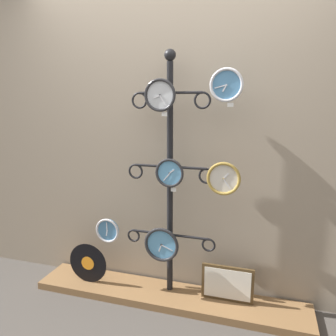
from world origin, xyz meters
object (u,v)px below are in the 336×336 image
clock_top_right (227,85)px  clock_middle_center (170,173)px  display_stand (170,201)px  vinyl_record (88,263)px  clock_middle_right (224,179)px  clock_bottom_left (108,230)px  clock_top_center (160,95)px  picture_frame (227,284)px  clock_bottom_center (162,245)px

clock_top_right → clock_middle_center: 0.74m
display_stand → vinyl_record: display_stand is taller
display_stand → clock_middle_right: display_stand is taller
clock_bottom_left → display_stand: bearing=11.5°
display_stand → clock_top_right: (0.42, -0.09, 0.87)m
clock_top_center → clock_top_right: size_ratio=1.03×
clock_middle_right → picture_frame: (0.05, 0.08, -0.84)m
clock_middle_right → clock_top_right: bearing=106.0°
display_stand → picture_frame: 0.76m
display_stand → clock_middle_right: 0.49m
vinyl_record → picture_frame: size_ratio=0.87×
vinyl_record → clock_middle_center: bearing=2.0°
display_stand → vinyl_record: bearing=-171.9°
display_stand → clock_bottom_center: size_ratio=7.05×
clock_top_center → vinyl_record: bearing=179.8°
vinyl_record → picture_frame: 1.16m
clock_middle_center → clock_top_right: bearing=-2.1°
clock_bottom_center → picture_frame: clock_bottom_center is taller
display_stand → clock_middle_right: bearing=-13.7°
clock_middle_center → vinyl_record: bearing=-178.0°
vinyl_record → picture_frame: bearing=3.6°
display_stand → clock_top_center: bearing=-112.6°
clock_top_right → clock_middle_right: 0.63m
clock_middle_right → picture_frame: bearing=59.3°
clock_bottom_center → vinyl_record: (-0.66, 0.01, -0.26)m
clock_bottom_center → vinyl_record: clock_bottom_center is taller
clock_top_center → picture_frame: size_ratio=0.59×
display_stand → vinyl_record: (-0.69, -0.10, -0.57)m
clock_top_center → clock_bottom_left: 1.15m
clock_bottom_center → clock_top_center: bearing=131.2°
display_stand → picture_frame: display_stand is taller
clock_bottom_left → vinyl_record: bearing=179.7°
clock_top_center → clock_middle_center: bearing=23.2°
clock_top_right → picture_frame: size_ratio=0.57×
clock_top_right → vinyl_record: size_ratio=0.66×
clock_middle_right → clock_bottom_center: 0.71m
clock_middle_right → vinyl_record: (-1.11, 0.00, -0.81)m
clock_bottom_center → clock_bottom_left: bearing=178.4°
clock_top_right → vinyl_record: (-1.11, -0.01, -1.44)m
picture_frame → clock_top_right: bearing=-128.0°
clock_top_center → clock_bottom_center: clock_top_center is taller
clock_bottom_center → picture_frame: 0.58m
clock_bottom_left → picture_frame: size_ratio=0.51×
clock_top_right → picture_frame: clock_top_right is taller
clock_middle_right → picture_frame: size_ratio=0.60×
clock_top_right → clock_bottom_center: (-0.45, -0.02, -1.18)m
vinyl_record → display_stand: bearing=8.1°
display_stand → clock_middle_right: (0.42, -0.10, 0.23)m
clock_bottom_left → picture_frame: bearing=4.5°
clock_bottom_left → picture_frame: 1.02m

